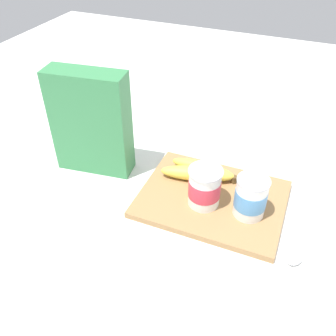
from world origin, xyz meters
TOP-DOWN VIEW (x-y plane):
  - ground_plane at (0.00, 0.00)m, footprint 2.40×2.40m
  - cutting_board at (0.00, 0.00)m, footprint 0.32×0.25m
  - cereal_box at (0.32, -0.01)m, footprint 0.19×0.09m
  - yogurt_cup_front at (-0.09, 0.02)m, footprint 0.07×0.07m
  - yogurt_cup_back at (0.01, 0.03)m, footprint 0.08×0.08m
  - banana_bunch at (0.05, -0.06)m, footprint 0.18×0.09m
  - spoon at (-0.21, 0.08)m, footprint 0.08×0.12m

SIDE VIEW (x-z plane):
  - ground_plane at x=0.00m, z-range 0.00..0.00m
  - spoon at x=-0.21m, z-range 0.00..0.01m
  - cutting_board at x=0.00m, z-range 0.00..0.02m
  - banana_bunch at x=0.05m, z-range 0.01..0.05m
  - yogurt_cup_back at x=0.01m, z-range 0.01..0.11m
  - yogurt_cup_front at x=-0.09m, z-range 0.01..0.11m
  - cereal_box at x=0.32m, z-range 0.00..0.26m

